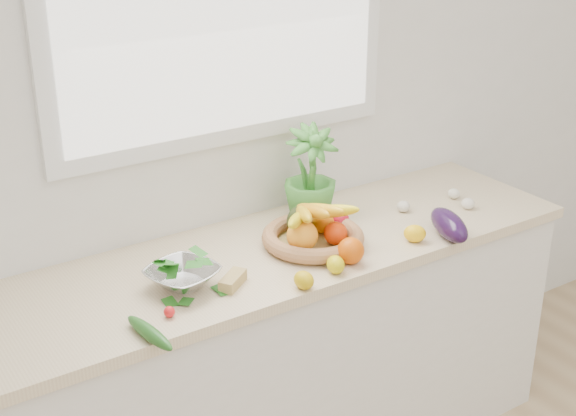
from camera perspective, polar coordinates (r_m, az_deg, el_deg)
back_wall at (r=2.80m, az=-4.52°, el=7.60°), size 4.50×0.02×2.70m
counter_cabinet at (r=2.96m, az=-1.04°, el=-11.17°), size 2.20×0.58×0.86m
countertop at (r=2.73m, az=-1.11°, el=-3.37°), size 2.24×0.62×0.04m
orange_loose at (r=2.62m, az=4.48°, el=-3.05°), size 0.12×0.12×0.09m
lemon_a at (r=2.47m, az=1.13°, el=-5.15°), size 0.06×0.08×0.06m
lemon_b at (r=2.57m, az=3.41°, el=-4.04°), size 0.08×0.09×0.06m
lemon_c at (r=2.80m, az=9.01°, el=-1.81°), size 0.10×0.10×0.06m
apple at (r=2.85m, az=3.61°, el=-0.91°), size 0.10×0.10×0.08m
ginger at (r=2.49m, az=-3.95°, el=-5.17°), size 0.12×0.11×0.04m
garlic_a at (r=3.04m, az=8.22°, el=0.11°), size 0.05×0.05×0.04m
garlic_b at (r=3.19m, az=11.71°, el=1.01°), size 0.05×0.05×0.04m
garlic_c at (r=3.10m, az=12.69°, el=0.31°), size 0.06×0.06×0.04m
eggplant at (r=2.85m, az=11.37°, el=-1.19°), size 0.16×0.25×0.09m
cucumber at (r=2.26m, az=-9.82°, el=-8.74°), size 0.07×0.23×0.04m
radish at (r=2.35m, az=-8.44°, el=-7.31°), size 0.04×0.04×0.03m
potted_herb at (r=2.88m, az=1.60°, el=2.43°), size 0.23×0.23×0.35m
fruit_basket at (r=2.73m, az=1.74°, el=-1.70°), size 0.39×0.39×0.18m
colander_with_spinach at (r=2.48m, az=-7.53°, el=-4.50°), size 0.27×0.27×0.12m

